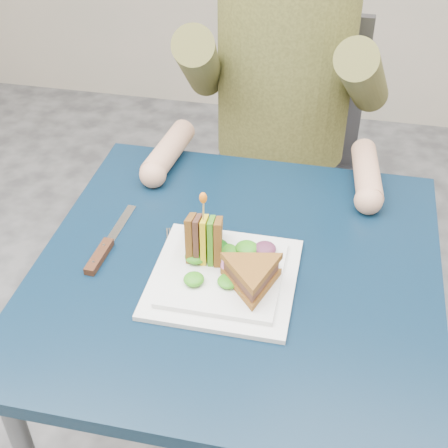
% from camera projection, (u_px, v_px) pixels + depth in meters
% --- Properties ---
extents(table, '(0.75, 0.75, 0.73)m').
position_uv_depth(table, '(237.00, 296.00, 1.22)').
color(table, black).
rests_on(table, ground).
extents(chair, '(0.42, 0.40, 0.93)m').
position_uv_depth(chair, '(283.00, 155.00, 1.83)').
color(chair, '#47474C').
rests_on(chair, ground).
extents(diner, '(0.54, 0.59, 0.74)m').
position_uv_depth(diner, '(285.00, 47.00, 1.51)').
color(diner, brown).
rests_on(diner, chair).
extents(plate, '(0.26, 0.26, 0.02)m').
position_uv_depth(plate, '(224.00, 276.00, 1.13)').
color(plate, white).
rests_on(plate, table).
extents(sandwich_flat, '(0.18, 0.18, 0.05)m').
position_uv_depth(sandwich_flat, '(252.00, 275.00, 1.08)').
color(sandwich_flat, brown).
rests_on(sandwich_flat, plate).
extents(sandwich_upright, '(0.09, 0.15, 0.15)m').
position_uv_depth(sandwich_upright, '(204.00, 239.00, 1.14)').
color(sandwich_upright, brown).
rests_on(sandwich_upright, plate).
extents(fork, '(0.08, 0.17, 0.01)m').
position_uv_depth(fork, '(174.00, 259.00, 1.18)').
color(fork, silver).
rests_on(fork, table).
extents(knife, '(0.03, 0.22, 0.02)m').
position_uv_depth(knife, '(103.00, 250.00, 1.19)').
color(knife, silver).
rests_on(knife, table).
extents(toothpick, '(0.01, 0.01, 0.06)m').
position_uv_depth(toothpick, '(203.00, 211.00, 1.10)').
color(toothpick, tan).
rests_on(toothpick, sandwich_upright).
extents(toothpick_frill, '(0.01, 0.01, 0.02)m').
position_uv_depth(toothpick_frill, '(203.00, 198.00, 1.09)').
color(toothpick_frill, orange).
rests_on(toothpick_frill, sandwich_upright).
extents(lettuce_spill, '(0.15, 0.13, 0.02)m').
position_uv_depth(lettuce_spill, '(228.00, 265.00, 1.12)').
color(lettuce_spill, '#337A14').
rests_on(lettuce_spill, plate).
extents(onion_ring, '(0.04, 0.04, 0.02)m').
position_uv_depth(onion_ring, '(232.00, 265.00, 1.11)').
color(onion_ring, '#9E4C7A').
rests_on(onion_ring, plate).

